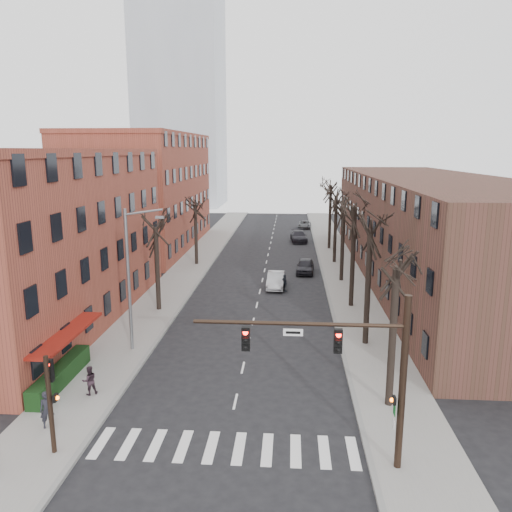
% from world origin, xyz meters
% --- Properties ---
extents(ground, '(160.00, 160.00, 0.00)m').
position_xyz_m(ground, '(0.00, 0.00, 0.00)').
color(ground, black).
rests_on(ground, ground).
extents(sidewalk_left, '(4.00, 90.00, 0.15)m').
position_xyz_m(sidewalk_left, '(-8.00, 35.00, 0.07)').
color(sidewalk_left, gray).
rests_on(sidewalk_left, ground).
extents(sidewalk_right, '(4.00, 90.00, 0.15)m').
position_xyz_m(sidewalk_right, '(8.00, 35.00, 0.07)').
color(sidewalk_right, gray).
rests_on(sidewalk_right, ground).
extents(building_left_near, '(12.00, 26.00, 12.00)m').
position_xyz_m(building_left_near, '(-16.00, 15.00, 6.00)').
color(building_left_near, brown).
rests_on(building_left_near, ground).
extents(building_left_far, '(12.00, 28.00, 14.00)m').
position_xyz_m(building_left_far, '(-16.00, 44.00, 7.00)').
color(building_left_far, brown).
rests_on(building_left_far, ground).
extents(building_right, '(12.00, 50.00, 10.00)m').
position_xyz_m(building_right, '(16.00, 30.00, 5.00)').
color(building_right, '#4E2C24').
rests_on(building_right, ground).
extents(office_tower, '(18.00, 18.00, 60.00)m').
position_xyz_m(office_tower, '(-22.00, 95.00, 30.00)').
color(office_tower, '#B2B7BF').
rests_on(office_tower, ground).
extents(awning_left, '(1.20, 7.00, 0.15)m').
position_xyz_m(awning_left, '(-9.40, 6.00, 0.00)').
color(awning_left, maroon).
rests_on(awning_left, ground).
extents(hedge, '(0.80, 6.00, 1.00)m').
position_xyz_m(hedge, '(-9.50, 5.00, 0.65)').
color(hedge, '#153312').
rests_on(hedge, sidewalk_left).
extents(tree_right_a, '(5.20, 5.20, 10.00)m').
position_xyz_m(tree_right_a, '(7.60, 4.00, 0.00)').
color(tree_right_a, black).
rests_on(tree_right_a, ground).
extents(tree_right_b, '(5.20, 5.20, 10.80)m').
position_xyz_m(tree_right_b, '(7.60, 12.00, 0.00)').
color(tree_right_b, black).
rests_on(tree_right_b, ground).
extents(tree_right_c, '(5.20, 5.20, 11.60)m').
position_xyz_m(tree_right_c, '(7.60, 20.00, 0.00)').
color(tree_right_c, black).
rests_on(tree_right_c, ground).
extents(tree_right_d, '(5.20, 5.20, 10.00)m').
position_xyz_m(tree_right_d, '(7.60, 28.00, 0.00)').
color(tree_right_d, black).
rests_on(tree_right_d, ground).
extents(tree_right_e, '(5.20, 5.20, 10.80)m').
position_xyz_m(tree_right_e, '(7.60, 36.00, 0.00)').
color(tree_right_e, black).
rests_on(tree_right_e, ground).
extents(tree_right_f, '(5.20, 5.20, 11.60)m').
position_xyz_m(tree_right_f, '(7.60, 44.00, 0.00)').
color(tree_right_f, black).
rests_on(tree_right_f, ground).
extents(tree_left_a, '(5.20, 5.20, 9.50)m').
position_xyz_m(tree_left_a, '(-7.60, 18.00, 0.00)').
color(tree_left_a, black).
rests_on(tree_left_a, ground).
extents(tree_left_b, '(5.20, 5.20, 9.50)m').
position_xyz_m(tree_left_b, '(-7.60, 34.00, 0.00)').
color(tree_left_b, black).
rests_on(tree_left_b, ground).
extents(signal_mast_arm, '(8.14, 0.30, 7.20)m').
position_xyz_m(signal_mast_arm, '(5.45, -1.00, 4.40)').
color(signal_mast_arm, black).
rests_on(signal_mast_arm, ground).
extents(signal_pole_left, '(0.47, 0.44, 4.40)m').
position_xyz_m(signal_pole_left, '(-6.99, -0.95, 2.61)').
color(signal_pole_left, black).
rests_on(signal_pole_left, ground).
extents(streetlight, '(2.45, 0.22, 9.03)m').
position_xyz_m(streetlight, '(-7.03, 10.00, 5.01)').
color(streetlight, slate).
rests_on(streetlight, ground).
extents(silver_sedan, '(1.65, 4.41, 1.44)m').
position_xyz_m(silver_sedan, '(1.39, 25.39, 0.72)').
color(silver_sedan, '#A1A3A8').
rests_on(silver_sedan, ground).
extents(parked_car_near, '(2.02, 4.41, 1.46)m').
position_xyz_m(parked_car_near, '(4.23, 31.22, 0.73)').
color(parked_car_near, black).
rests_on(parked_car_near, ground).
extents(parked_car_mid, '(2.47, 5.30, 1.50)m').
position_xyz_m(parked_car_mid, '(3.81, 49.13, 0.75)').
color(parked_car_mid, black).
rests_on(parked_car_mid, ground).
extents(parked_car_far, '(2.29, 4.31, 1.15)m').
position_xyz_m(parked_car_far, '(4.91, 61.36, 0.58)').
color(parked_car_far, '#55585C').
rests_on(parked_car_far, ground).
extents(pedestrian_a, '(0.74, 0.68, 1.70)m').
position_xyz_m(pedestrian_a, '(-8.15, 0.83, 1.00)').
color(pedestrian_a, black).
rests_on(pedestrian_a, sidewalk_left).
extents(pedestrian_b, '(0.93, 0.88, 1.52)m').
position_xyz_m(pedestrian_b, '(-7.47, 3.96, 0.91)').
color(pedestrian_b, black).
rests_on(pedestrian_b, sidewalk_left).
extents(pedestrian_crossing, '(0.73, 1.00, 1.58)m').
position_xyz_m(pedestrian_crossing, '(2.20, 24.14, 0.79)').
color(pedestrian_crossing, black).
rests_on(pedestrian_crossing, ground).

